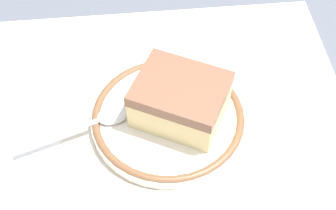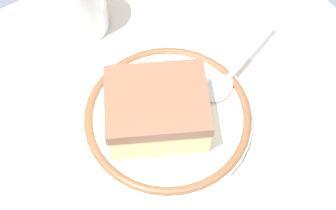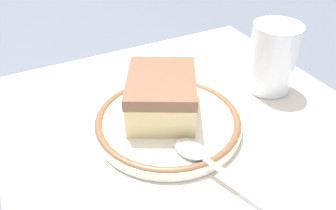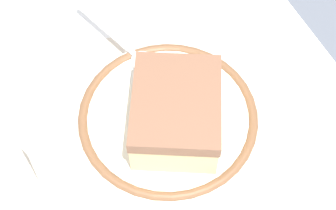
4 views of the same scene
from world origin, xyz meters
The scene contains 5 objects.
ground_plane centered at (0.00, 0.00, 0.00)m, with size 2.40×2.40×0.00m, color #4C515B.
placemat centered at (0.00, 0.00, 0.00)m, with size 0.48×0.44×0.00m, color beige.
plate centered at (-0.02, -0.03, 0.01)m, with size 0.18×0.18×0.01m.
cake_slice centered at (-0.04, -0.03, 0.04)m, with size 0.12×0.11×0.05m.
spoon centered at (0.06, -0.03, 0.02)m, with size 0.13×0.06×0.01m.
Camera 4 is at (-0.25, 0.08, 0.44)m, focal length 54.86 mm.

